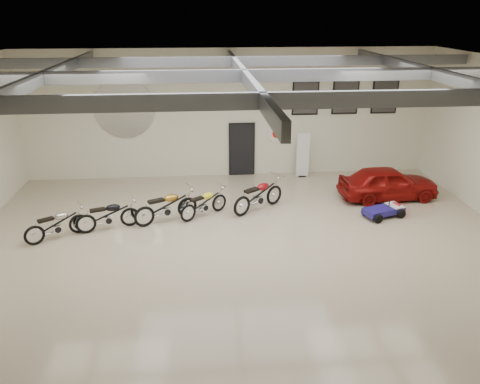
{
  "coord_description": "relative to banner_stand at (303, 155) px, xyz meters",
  "views": [
    {
      "loc": [
        -1.2,
        -12.09,
        6.33
      ],
      "look_at": [
        0.0,
        1.2,
        1.1
      ],
      "focal_mm": 35.0,
      "sensor_mm": 36.0,
      "label": 1
    }
  ],
  "objects": [
    {
      "name": "ceiling",
      "position": [
        -2.91,
        -5.5,
        4.09
      ],
      "size": [
        16.0,
        12.0,
        0.01
      ],
      "primitive_type": "cube",
      "color": "gray",
      "rests_on": "back_wall"
    },
    {
      "name": "oil_sign",
      "position": [
        -1.01,
        0.45,
        0.79
      ],
      "size": [
        0.72,
        0.1,
        0.72
      ],
      "primitive_type": null,
      "color": "white",
      "rests_on": "back_wall"
    },
    {
      "name": "vintage_car",
      "position": [
        2.52,
        -2.59,
        -0.32
      ],
      "size": [
        1.59,
        3.54,
        1.18
      ],
      "primitive_type": "imported",
      "rotation": [
        0.0,
        0.0,
        1.63
      ],
      "color": "maroon",
      "rests_on": "floor"
    },
    {
      "name": "ceiling_beams",
      "position": [
        -2.91,
        -5.5,
        3.84
      ],
      "size": [
        15.8,
        11.8,
        0.32
      ],
      "primitive_type": null,
      "color": "#5B5C63",
      "rests_on": "ceiling"
    },
    {
      "name": "motorcycle_red",
      "position": [
        -2.19,
        -3.21,
        -0.36
      ],
      "size": [
        2.1,
        1.79,
        1.11
      ],
      "primitive_type": null,
      "rotation": [
        0.0,
        0.0,
        0.63
      ],
      "color": "silver",
      "rests_on": "floor"
    },
    {
      "name": "floor",
      "position": [
        -2.91,
        -5.5,
        -0.91
      ],
      "size": [
        16.0,
        12.0,
        0.01
      ],
      "primitive_type": "cube",
      "color": "tan",
      "rests_on": "ground"
    },
    {
      "name": "motorcycle_black",
      "position": [
        -6.96,
        -4.29,
        -0.42
      ],
      "size": [
        1.97,
        1.14,
        0.98
      ],
      "primitive_type": null,
      "rotation": [
        0.0,
        0.0,
        0.31
      ],
      "color": "silver",
      "rests_on": "floor"
    },
    {
      "name": "motorcycle_silver",
      "position": [
        -8.36,
        -4.78,
        -0.44
      ],
      "size": [
        1.85,
        1.47,
        0.95
      ],
      "primitive_type": null,
      "rotation": [
        0.0,
        0.0,
        0.57
      ],
      "color": "silver",
      "rests_on": "floor"
    },
    {
      "name": "poster_left",
      "position": [
        0.09,
        0.46,
        2.19
      ],
      "size": [
        1.05,
        0.08,
        1.35
      ],
      "primitive_type": null,
      "color": "black",
      "rests_on": "back_wall"
    },
    {
      "name": "go_kart",
      "position": [
        1.93,
        -4.09,
        -0.61
      ],
      "size": [
        1.81,
        1.25,
        0.6
      ],
      "primitive_type": null,
      "rotation": [
        0.0,
        0.0,
        0.33
      ],
      "color": "navy",
      "rests_on": "floor"
    },
    {
      "name": "logo_plaque",
      "position": [
        -6.91,
        0.45,
        1.89
      ],
      "size": [
        2.3,
        0.06,
        1.16
      ],
      "primitive_type": null,
      "color": "silver",
      "rests_on": "back_wall"
    },
    {
      "name": "banner_stand",
      "position": [
        0.0,
        0.0,
        0.0
      ],
      "size": [
        0.51,
        0.23,
        1.83
      ],
      "primitive_type": null,
      "rotation": [
        0.0,
        0.0,
        -0.06
      ],
      "color": "white",
      "rests_on": "floor"
    },
    {
      "name": "poster_mid",
      "position": [
        1.69,
        0.46,
        2.19
      ],
      "size": [
        1.05,
        0.08,
        1.35
      ],
      "primitive_type": null,
      "color": "black",
      "rests_on": "back_wall"
    },
    {
      "name": "door",
      "position": [
        -2.41,
        0.45,
        0.14
      ],
      "size": [
        0.92,
        0.08,
        2.1
      ],
      "primitive_type": "cube",
      "color": "black",
      "rests_on": "back_wall"
    },
    {
      "name": "poster_right",
      "position": [
        3.29,
        0.46,
        2.19
      ],
      "size": [
        1.05,
        0.08,
        1.35
      ],
      "primitive_type": null,
      "color": "black",
      "rests_on": "back_wall"
    },
    {
      "name": "motorcycle_yellow",
      "position": [
        -4.02,
        -3.55,
        -0.44
      ],
      "size": [
        1.8,
        1.53,
        0.95
      ],
      "primitive_type": null,
      "rotation": [
        0.0,
        0.0,
        0.64
      ],
      "color": "silver",
      "rests_on": "floor"
    },
    {
      "name": "motorcycle_gold",
      "position": [
        -5.22,
        -3.87,
        -0.37
      ],
      "size": [
        2.16,
        1.48,
        1.08
      ],
      "primitive_type": null,
      "rotation": [
        0.0,
        0.0,
        0.45
      ],
      "color": "silver",
      "rests_on": "floor"
    },
    {
      "name": "back_wall",
      "position": [
        -2.91,
        0.5,
        1.59
      ],
      "size": [
        16.0,
        0.02,
        5.0
      ],
      "primitive_type": "cube",
      "color": "beige",
      "rests_on": "floor"
    }
  ]
}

